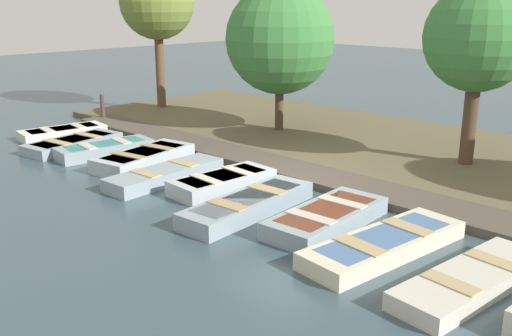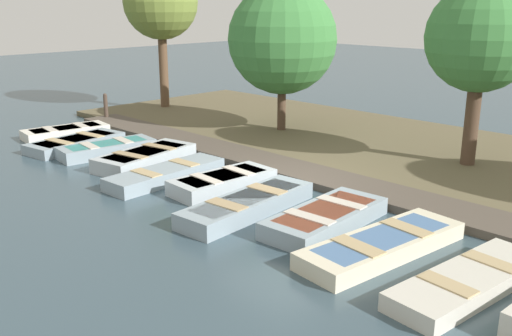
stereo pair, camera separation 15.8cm
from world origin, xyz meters
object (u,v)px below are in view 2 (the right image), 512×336
(park_tree_center, at_px, (481,39))
(rowboat_7, at_px, (325,218))
(rowboat_3, at_px, (145,158))
(mooring_post_near, at_px, (106,107))
(rowboat_6, at_px, (248,204))
(rowboat_9, at_px, (469,281))
(rowboat_8, at_px, (382,245))
(rowboat_5, at_px, (223,182))
(park_tree_far_left, at_px, (161,3))
(rowboat_4, at_px, (166,174))
(park_tree_left, at_px, (282,39))
(rowboat_2, at_px, (107,148))
(rowboat_1, at_px, (76,143))
(rowboat_0, at_px, (66,132))

(park_tree_center, bearing_deg, rowboat_7, -2.17)
(rowboat_3, xyz_separation_m, mooring_post_near, (-2.38, -6.01, 0.33))
(rowboat_6, relative_size, rowboat_7, 1.17)
(rowboat_9, height_order, mooring_post_near, mooring_post_near)
(rowboat_3, relative_size, rowboat_8, 0.86)
(rowboat_8, bearing_deg, rowboat_5, -87.83)
(rowboat_9, bearing_deg, park_tree_far_left, -103.56)
(mooring_post_near, distance_m, park_tree_center, 13.36)
(rowboat_3, distance_m, rowboat_9, 9.62)
(rowboat_9, distance_m, park_tree_center, 7.76)
(rowboat_4, xyz_separation_m, rowboat_6, (0.14, 3.11, 0.01))
(rowboat_3, distance_m, rowboat_6, 4.72)
(rowboat_8, bearing_deg, park_tree_left, -119.70)
(rowboat_2, relative_size, rowboat_8, 0.80)
(park_tree_center, bearing_deg, rowboat_5, -30.93)
(rowboat_5, distance_m, mooring_post_near, 9.44)
(rowboat_1, relative_size, park_tree_far_left, 0.54)
(rowboat_6, bearing_deg, rowboat_2, -98.32)
(rowboat_0, bearing_deg, rowboat_8, 95.79)
(rowboat_0, bearing_deg, rowboat_5, 97.53)
(mooring_post_near, height_order, park_tree_far_left, park_tree_far_left)
(rowboat_7, relative_size, rowboat_9, 0.90)
(rowboat_7, xyz_separation_m, park_tree_far_left, (-5.29, -12.57, 4.12))
(rowboat_4, relative_size, rowboat_9, 1.00)
(rowboat_7, bearing_deg, rowboat_2, -92.30)
(rowboat_7, height_order, rowboat_9, rowboat_7)
(rowboat_0, height_order, park_tree_left, park_tree_left)
(rowboat_1, xyz_separation_m, mooring_post_near, (-2.81, -2.88, 0.38))
(mooring_post_near, bearing_deg, park_tree_center, 105.26)
(rowboat_2, xyz_separation_m, park_tree_center, (-5.98, 8.30, 3.28))
(rowboat_8, relative_size, mooring_post_near, 3.38)
(rowboat_5, xyz_separation_m, park_tree_center, (-5.73, 3.43, 3.27))
(rowboat_7, height_order, park_tree_left, park_tree_left)
(rowboat_2, xyz_separation_m, rowboat_8, (0.14, 9.61, -0.02))
(park_tree_far_left, bearing_deg, rowboat_4, 53.73)
(rowboat_3, height_order, rowboat_5, rowboat_3)
(rowboat_7, bearing_deg, park_tree_left, -134.68)
(rowboat_5, height_order, rowboat_9, rowboat_5)
(rowboat_3, distance_m, rowboat_7, 6.34)
(rowboat_6, height_order, rowboat_9, rowboat_6)
(rowboat_1, xyz_separation_m, rowboat_9, (0.09, 12.74, -0.00))
(rowboat_2, bearing_deg, park_tree_left, 168.69)
(rowboat_0, xyz_separation_m, rowboat_5, (0.01, 7.91, 0.03))
(rowboat_7, xyz_separation_m, rowboat_9, (0.50, 3.26, -0.03))
(rowboat_7, height_order, rowboat_8, rowboat_7)
(rowboat_5, bearing_deg, rowboat_9, 88.07)
(rowboat_5, height_order, rowboat_8, rowboat_5)
(rowboat_7, distance_m, park_tree_center, 6.70)
(rowboat_0, height_order, park_tree_center, park_tree_center)
(rowboat_2, bearing_deg, rowboat_9, 95.34)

